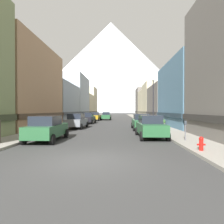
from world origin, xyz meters
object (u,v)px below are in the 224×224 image
at_px(car_left_2, 88,118).
at_px(car_right_1, 141,122).
at_px(car_left_0, 47,128).
at_px(car_right_0, 150,126).
at_px(parking_meter_near, 185,128).
at_px(fire_hydrant_near, 201,143).
at_px(car_left_3, 95,116).
at_px(potted_plant_0, 163,122).
at_px(car_left_1, 77,121).
at_px(streetlamp_right, 153,95).
at_px(car_driving_0, 106,116).

distance_m(car_left_2, car_right_1, 12.14).
xyz_separation_m(car_left_0, car_right_0, (7.60, 1.85, 0.00)).
bearing_deg(parking_meter_near, fire_hydrant_near, -95.35).
xyz_separation_m(fire_hydrant_near, parking_meter_near, (0.30, 3.20, 0.49)).
bearing_deg(car_left_3, potted_plant_0, -54.50).
height_order(parking_meter_near, potted_plant_0, parking_meter_near).
relative_size(car_right_1, potted_plant_0, 5.08).
relative_size(car_left_1, streetlamp_right, 0.76).
bearing_deg(car_left_3, fire_hydrant_near, -72.99).
xyz_separation_m(parking_meter_near, streetlamp_right, (-0.40, 9.93, 2.97)).
relative_size(car_left_3, car_right_1, 1.01).
relative_size(car_left_1, car_left_3, 1.00).
bearing_deg(car_left_1, car_driving_0, 83.74).
height_order(parking_meter_near, streetlamp_right, streetlamp_right).
bearing_deg(streetlamp_right, fire_hydrant_near, -89.56).
xyz_separation_m(car_left_0, potted_plant_0, (10.80, 11.48, -0.30)).
relative_size(car_left_3, streetlamp_right, 0.76).
bearing_deg(streetlamp_right, car_driving_0, 109.21).
distance_m(parking_meter_near, potted_plant_0, 11.98).
distance_m(car_left_1, car_left_2, 8.27).
height_order(car_left_1, fire_hydrant_near, car_left_1).
bearing_deg(streetlamp_right, car_left_2, 138.30).
distance_m(car_left_1, fire_hydrant_near, 15.97).
relative_size(car_left_0, potted_plant_0, 5.11).
height_order(car_left_2, potted_plant_0, car_left_2).
bearing_deg(streetlamp_right, car_right_1, -139.77).
relative_size(parking_meter_near, streetlamp_right, 0.23).
xyz_separation_m(car_left_2, streetlamp_right, (9.15, -8.15, 3.09)).
relative_size(parking_meter_near, potted_plant_0, 1.54).
bearing_deg(car_left_3, car_left_1, -90.00).
distance_m(car_left_3, car_right_0, 25.91).
relative_size(car_left_3, car_driving_0, 1.01).
distance_m(car_left_0, car_right_1, 11.18).
height_order(car_left_1, potted_plant_0, car_left_1).
relative_size(car_driving_0, streetlamp_right, 0.75).
bearing_deg(car_right_0, car_right_1, 89.99).
height_order(car_left_2, parking_meter_near, car_left_2).
height_order(car_left_1, parking_meter_near, car_left_1).
bearing_deg(car_right_0, fire_hydrant_near, -73.22).
bearing_deg(car_left_2, car_left_1, -90.00).
bearing_deg(car_driving_0, car_left_2, -100.57).
distance_m(car_left_3, fire_hydrant_near, 31.63).
xyz_separation_m(car_driving_0, streetlamp_right, (6.95, -19.95, 3.09)).
xyz_separation_m(car_left_0, streetlamp_right, (9.15, 9.51, 3.09)).
relative_size(car_left_1, fire_hydrant_near, 6.33).
bearing_deg(car_right_0, car_left_3, 107.05).
bearing_deg(parking_meter_near, car_left_1, 134.22).
relative_size(car_left_1, car_driving_0, 1.01).
relative_size(car_right_0, streetlamp_right, 0.76).
height_order(car_driving_0, potted_plant_0, car_driving_0).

